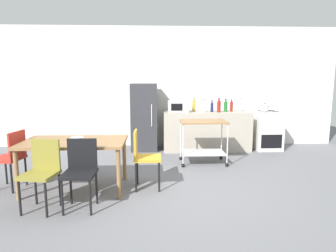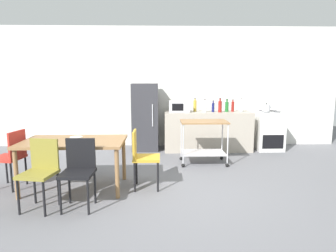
# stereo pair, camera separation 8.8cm
# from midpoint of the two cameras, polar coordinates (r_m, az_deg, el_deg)

# --- Properties ---
(ground_plane) EXTENTS (12.00, 12.00, 0.00)m
(ground_plane) POSITION_cam_midpoint_polar(r_m,az_deg,el_deg) (4.44, 0.93, -12.74)
(ground_plane) COLOR slate
(back_wall) EXTENTS (8.40, 0.12, 2.90)m
(back_wall) POSITION_cam_midpoint_polar(r_m,az_deg,el_deg) (7.32, -0.57, 7.53)
(back_wall) COLOR silver
(back_wall) RESTS_ON ground_plane
(kitchen_counter) EXTENTS (2.00, 0.64, 0.90)m
(kitchen_counter) POSITION_cam_midpoint_polar(r_m,az_deg,el_deg) (6.92, 7.09, -0.97)
(kitchen_counter) COLOR #A89E8E
(kitchen_counter) RESTS_ON ground_plane
(dining_table) EXTENTS (1.50, 0.90, 0.75)m
(dining_table) POSITION_cam_midpoint_polar(r_m,az_deg,el_deg) (4.60, -18.19, -3.68)
(dining_table) COLOR olive
(dining_table) RESTS_ON ground_plane
(chair_red) EXTENTS (0.47, 0.47, 0.89)m
(chair_red) POSITION_cam_midpoint_polar(r_m,az_deg,el_deg) (5.03, -28.60, -5.07)
(chair_red) COLOR #B72D23
(chair_red) RESTS_ON ground_plane
(chair_mustard) EXTENTS (0.40, 0.40, 0.89)m
(chair_mustard) POSITION_cam_midpoint_polar(r_m,az_deg,el_deg) (4.47, -5.37, -5.63)
(chair_mustard) COLOR gold
(chair_mustard) RESTS_ON ground_plane
(chair_black) EXTENTS (0.41, 0.41, 0.89)m
(chair_black) POSITION_cam_midpoint_polar(r_m,az_deg,el_deg) (3.97, -17.23, -7.94)
(chair_black) COLOR black
(chair_black) RESTS_ON ground_plane
(chair_olive) EXTENTS (0.46, 0.46, 0.89)m
(chair_olive) POSITION_cam_midpoint_polar(r_m,az_deg,el_deg) (4.10, -23.85, -7.76)
(chair_olive) COLOR olive
(chair_olive) RESTS_ON ground_plane
(stove_oven) EXTENTS (0.60, 0.61, 0.92)m
(stove_oven) POSITION_cam_midpoint_polar(r_m,az_deg,el_deg) (7.32, 18.33, -0.80)
(stove_oven) COLOR white
(stove_oven) RESTS_ON ground_plane
(refrigerator) EXTENTS (0.60, 0.63, 1.55)m
(refrigerator) POSITION_cam_midpoint_polar(r_m,az_deg,el_deg) (6.88, -5.00, 1.75)
(refrigerator) COLOR #333338
(refrigerator) RESTS_ON ground_plane
(kitchen_cart) EXTENTS (0.91, 0.57, 0.85)m
(kitchen_cart) POSITION_cam_midpoint_polar(r_m,az_deg,el_deg) (5.78, 6.45, -1.71)
(kitchen_cart) COLOR olive
(kitchen_cart) RESTS_ON ground_plane
(microwave) EXTENTS (0.46, 0.35, 0.26)m
(microwave) POSITION_cam_midpoint_polar(r_m,az_deg,el_deg) (6.75, 1.57, 3.82)
(microwave) COLOR silver
(microwave) RESTS_ON kitchen_counter
(bottle_wine) EXTENTS (0.07, 0.07, 0.31)m
(bottle_wine) POSITION_cam_midpoint_polar(r_m,az_deg,el_deg) (6.89, 4.68, 3.95)
(bottle_wine) COLOR gold
(bottle_wine) RESTS_ON kitchen_counter
(bottle_soy_sauce) EXTENTS (0.07, 0.07, 0.30)m
(bottle_soy_sauce) POSITION_cam_midpoint_polar(r_m,az_deg,el_deg) (6.75, 6.54, 3.74)
(bottle_soy_sauce) COLOR silver
(bottle_soy_sauce) RESTS_ON kitchen_counter
(bottle_sesame_oil) EXTENTS (0.06, 0.06, 0.27)m
(bottle_sesame_oil) POSITION_cam_midpoint_polar(r_m,az_deg,el_deg) (6.86, 8.16, 3.65)
(bottle_sesame_oil) COLOR navy
(bottle_sesame_oil) RESTS_ON kitchen_counter
(bottle_hot_sauce) EXTENTS (0.08, 0.08, 0.32)m
(bottle_hot_sauce) POSITION_cam_midpoint_polar(r_m,az_deg,el_deg) (6.81, 9.48, 3.79)
(bottle_hot_sauce) COLOR maroon
(bottle_hot_sauce) RESTS_ON kitchen_counter
(bottle_soda) EXTENTS (0.08, 0.08, 0.30)m
(bottle_soda) POSITION_cam_midpoint_polar(r_m,az_deg,el_deg) (6.96, 10.76, 3.76)
(bottle_soda) COLOR #1E6628
(bottle_soda) RESTS_ON kitchen_counter
(bottle_sparkling_water) EXTENTS (0.07, 0.07, 0.28)m
(bottle_sparkling_water) POSITION_cam_midpoint_polar(r_m,az_deg,el_deg) (7.02, 11.86, 3.76)
(bottle_sparkling_water) COLOR maroon
(bottle_sparkling_water) RESTS_ON kitchen_counter
(bottle_vinegar) EXTENTS (0.06, 0.06, 0.31)m
(bottle_vinegar) POSITION_cam_midpoint_polar(r_m,az_deg,el_deg) (7.03, 13.47, 3.77)
(bottle_vinegar) COLOR silver
(bottle_vinegar) RESTS_ON kitchen_counter
(fruit_bowl) EXTENTS (0.18, 0.18, 0.07)m
(fruit_bowl) POSITION_cam_midpoint_polar(r_m,az_deg,el_deg) (4.49, -17.76, -2.49)
(fruit_bowl) COLOR white
(fruit_bowl) RESTS_ON dining_table
(kettle) EXTENTS (0.24, 0.17, 0.19)m
(kettle) POSITION_cam_midpoint_polar(r_m,az_deg,el_deg) (7.11, 17.93, 3.41)
(kettle) COLOR silver
(kettle) RESTS_ON stove_oven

